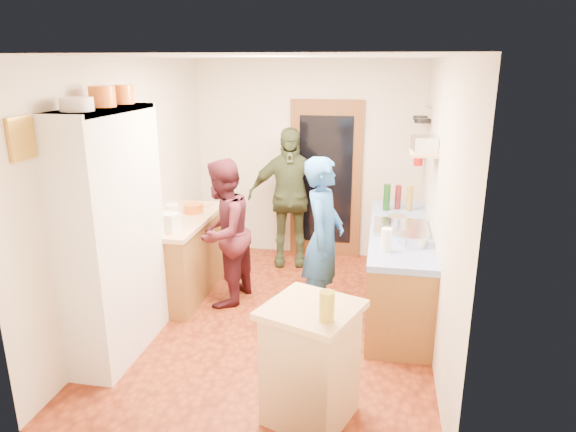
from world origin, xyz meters
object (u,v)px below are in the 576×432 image
(right_counter_base, at_px, (398,271))
(person_left, at_px, (227,232))
(person_hob, at_px, (326,240))
(person_back, at_px, (290,197))
(hutch_body, at_px, (114,236))
(island_base, at_px, (311,366))

(right_counter_base, height_order, person_left, person_left)
(person_hob, height_order, person_back, person_back)
(hutch_body, distance_m, person_back, 2.63)
(hutch_body, relative_size, person_hob, 1.31)
(island_base, height_order, person_left, person_left)
(person_left, bearing_deg, person_hob, 89.35)
(right_counter_base, bearing_deg, person_hob, -154.34)
(person_left, xyz_separation_m, person_back, (0.46, 1.22, 0.10))
(right_counter_base, distance_m, person_left, 1.87)
(person_left, relative_size, person_back, 0.89)
(right_counter_base, relative_size, island_base, 2.56)
(island_base, distance_m, person_left, 2.17)
(hutch_body, xyz_separation_m, person_back, (1.14, 2.36, -0.20))
(person_back, bearing_deg, right_counter_base, -46.73)
(person_hob, distance_m, person_left, 1.10)
(right_counter_base, xyz_separation_m, island_base, (-0.66, -1.96, 0.01))
(island_base, bearing_deg, person_back, 103.11)
(island_base, relative_size, person_back, 0.48)
(island_base, relative_size, person_hob, 0.51)
(right_counter_base, relative_size, person_back, 1.23)
(person_hob, xyz_separation_m, person_left, (-1.09, 0.19, -0.04))
(hutch_body, xyz_separation_m, person_left, (0.67, 1.14, -0.30))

